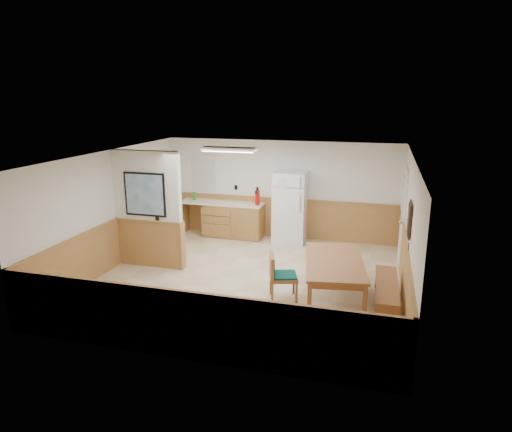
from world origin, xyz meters
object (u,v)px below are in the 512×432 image
(refrigerator, at_px, (290,207))
(fire_extinguisher, at_px, (257,197))
(dining_chair, at_px, (278,273))
(dining_table, at_px, (334,265))
(dining_bench, at_px, (387,289))
(soap_bottle, at_px, (194,196))

(refrigerator, height_order, fire_extinguisher, refrigerator)
(refrigerator, bearing_deg, fire_extinguisher, 177.73)
(dining_chair, xyz_separation_m, fire_extinguisher, (-1.31, 3.36, 0.61))
(dining_table, bearing_deg, fire_extinguisher, 116.89)
(dining_bench, height_order, soap_bottle, soap_bottle)
(refrigerator, bearing_deg, dining_chair, -83.41)
(dining_bench, height_order, fire_extinguisher, fire_extinguisher)
(dining_bench, bearing_deg, soap_bottle, 145.50)
(refrigerator, relative_size, dining_chair, 2.10)
(dining_chair, bearing_deg, refrigerator, 80.54)
(dining_bench, distance_m, fire_extinguisher, 4.58)
(fire_extinguisher, bearing_deg, dining_bench, -63.51)
(dining_bench, relative_size, soap_bottle, 7.49)
(dining_table, height_order, dining_chair, dining_chair)
(refrigerator, xyz_separation_m, dining_table, (1.44, -3.10, -0.23))
(dining_chair, relative_size, fire_extinguisher, 1.84)
(soap_bottle, bearing_deg, fire_extinguisher, -2.75)
(dining_bench, bearing_deg, dining_chair, -175.87)
(dining_bench, bearing_deg, refrigerator, 125.55)
(dining_bench, relative_size, fire_extinguisher, 3.77)
(dining_table, bearing_deg, dining_bench, -14.00)
(fire_extinguisher, xyz_separation_m, soap_bottle, (-1.76, 0.08, -0.09))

